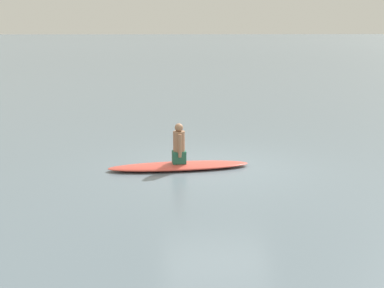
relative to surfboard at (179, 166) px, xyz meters
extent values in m
plane|color=slate|center=(0.07, -0.88, -0.07)|extent=(400.00, 400.00, 0.00)
ellipsoid|color=#D84C3F|center=(0.00, 0.00, 0.00)|extent=(1.10, 3.29, 0.13)
cube|color=#26664C|center=(0.00, 0.00, 0.21)|extent=(0.28, 0.33, 0.28)
cylinder|color=#9E7051|center=(0.00, 0.00, 0.57)|extent=(0.30, 0.30, 0.47)
sphere|color=#9E7051|center=(0.00, 0.00, 0.89)|extent=(0.19, 0.19, 0.19)
cylinder|color=#9E7051|center=(0.16, 0.02, 0.51)|extent=(0.08, 0.08, 0.52)
cylinder|color=#9E7051|center=(-0.16, -0.02, 0.51)|extent=(0.08, 0.08, 0.52)
camera|label=1|loc=(-11.40, 0.12, 3.11)|focal=48.51mm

